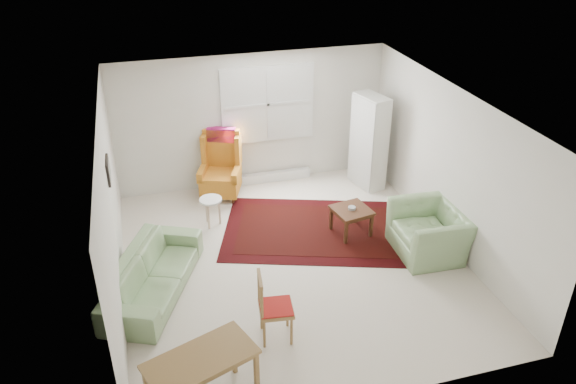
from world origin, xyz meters
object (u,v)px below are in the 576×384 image
object	(u,v)px
coffee_table	(351,221)
armchair	(431,227)
wingback_chair	(220,166)
desk	(203,383)
sofa	(152,267)
cabinet	(369,142)
desk_chair	(276,307)
stool	(211,212)

from	to	relation	value
coffee_table	armchair	bearing A→B (deg)	-40.24
wingback_chair	desk	xyz separation A→B (m)	(-0.99, -4.70, -0.24)
sofa	cabinet	world-z (taller)	cabinet
sofa	coffee_table	world-z (taller)	sofa
sofa	armchair	xyz separation A→B (m)	(4.18, -0.16, 0.03)
armchair	coffee_table	xyz separation A→B (m)	(-0.97, 0.82, -0.22)
desk	sofa	bearing A→B (deg)	99.98
coffee_table	cabinet	distance (m)	1.91
sofa	cabinet	xyz separation A→B (m)	(4.13, 2.20, 0.47)
coffee_table	desk_chair	size ratio (longest dim) A/B	0.59
sofa	desk	size ratio (longest dim) A/B	1.81
sofa	desk	distance (m)	2.23
cabinet	desk_chair	bearing A→B (deg)	-142.20
cabinet	desk_chair	size ratio (longest dim) A/B	1.86
cabinet	stool	bearing A→B (deg)	177.31
desk	wingback_chair	bearing A→B (deg)	78.09
stool	desk	xyz separation A→B (m)	(-0.67, -3.74, 0.11)
cabinet	desk	world-z (taller)	cabinet
sofa	cabinet	distance (m)	4.70
coffee_table	desk_chair	xyz separation A→B (m)	(-1.79, -2.00, 0.24)
sofa	coffee_table	size ratio (longest dim) A/B	3.69
stool	cabinet	distance (m)	3.21
armchair	coffee_table	world-z (taller)	armchair
armchair	cabinet	distance (m)	2.40
wingback_chair	desk	world-z (taller)	wingback_chair
coffee_table	cabinet	bearing A→B (deg)	59.08
stool	wingback_chair	bearing A→B (deg)	71.43
desk_chair	cabinet	bearing A→B (deg)	-30.17
coffee_table	desk	xyz separation A→B (m)	(-2.82, -2.86, 0.13)
sofa	wingback_chair	world-z (taller)	wingback_chair
wingback_chair	desk_chair	bearing A→B (deg)	-69.09
sofa	wingback_chair	distance (m)	2.86
wingback_chair	stool	world-z (taller)	wingback_chair
coffee_table	desk	distance (m)	4.02
cabinet	desk_chair	distance (m)	4.47
wingback_chair	coffee_table	world-z (taller)	wingback_chair
wingback_chair	cabinet	xyz separation A→B (m)	(2.75, -0.31, 0.28)
desk	armchair	bearing A→B (deg)	28.23
desk_chair	coffee_table	bearing A→B (deg)	-34.51
stool	desk	distance (m)	3.80
wingback_chair	stool	size ratio (longest dim) A/B	2.42
coffee_table	stool	world-z (taller)	stool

